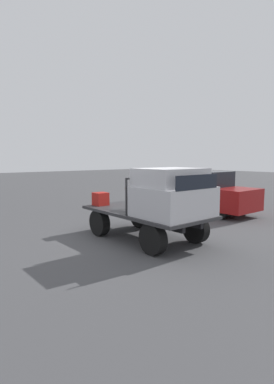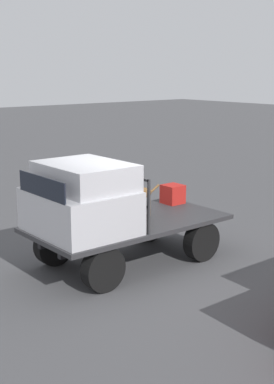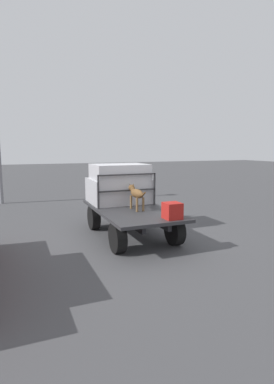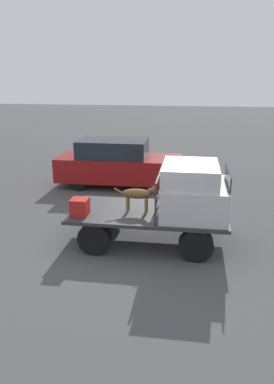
# 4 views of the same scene
# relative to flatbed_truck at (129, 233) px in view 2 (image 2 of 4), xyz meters

# --- Properties ---
(ground_plane) EXTENTS (80.00, 80.00, 0.00)m
(ground_plane) POSITION_rel_flatbed_truck_xyz_m (0.00, 0.00, -0.57)
(ground_plane) COLOR #474749
(flatbed_truck) EXTENTS (3.63, 1.84, 0.79)m
(flatbed_truck) POSITION_rel_flatbed_truck_xyz_m (0.00, 0.00, 0.00)
(flatbed_truck) COLOR black
(flatbed_truck) RESTS_ON ground
(truck_cab) EXTENTS (1.45, 1.72, 1.17)m
(truck_cab) POSITION_rel_flatbed_truck_xyz_m (1.00, 0.00, 0.78)
(truck_cab) COLOR #B7B7BC
(truck_cab) RESTS_ON flatbed_truck
(truck_headboard) EXTENTS (0.04, 1.72, 0.93)m
(truck_headboard) POSITION_rel_flatbed_truck_xyz_m (0.24, 0.00, 0.83)
(truck_headboard) COLOR #2D2D30
(truck_headboard) RESTS_ON flatbed_truck
(dog) EXTENTS (1.06, 0.24, 0.68)m
(dog) POSITION_rel_flatbed_truck_xyz_m (-0.20, -0.08, 0.66)
(dog) COLOR brown
(dog) RESTS_ON flatbed_truck
(cargo_crate) EXTENTS (0.38, 0.38, 0.38)m
(cargo_crate) POSITION_rel_flatbed_truck_xyz_m (-1.52, -0.46, 0.42)
(cargo_crate) COLOR #AD1E19
(cargo_crate) RESTS_ON flatbed_truck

